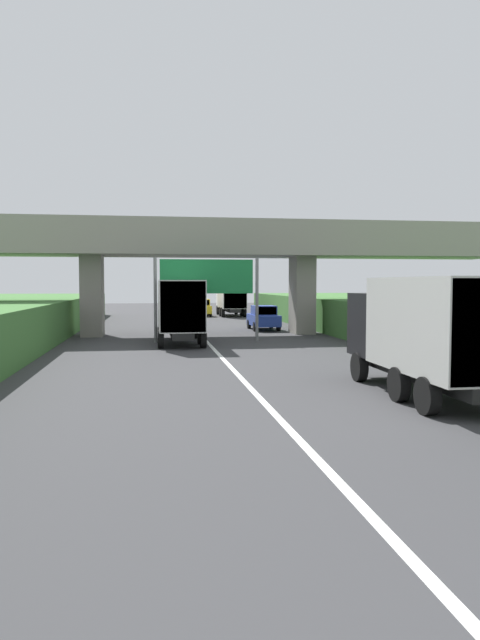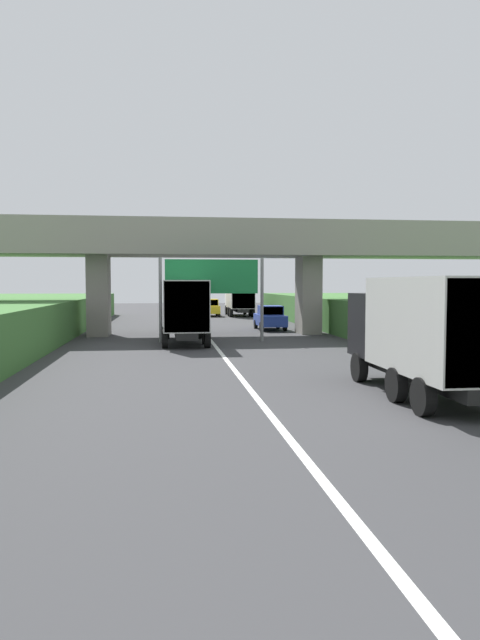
# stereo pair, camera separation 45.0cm
# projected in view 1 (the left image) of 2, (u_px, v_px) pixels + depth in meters

# --- Properties ---
(lane_centre_stripe) EXTENTS (0.20, 101.28, 0.01)m
(lane_centre_stripe) POSITION_uv_depth(u_px,v_px,m) (212.00, 347.00, 29.80)
(lane_centre_stripe) COLOR white
(lane_centre_stripe) RESTS_ON ground
(overpass_bridge) EXTENTS (40.00, 4.80, 7.22)m
(overpass_bridge) POSITION_uv_depth(u_px,v_px,m) (200.00, 251.00, 37.03)
(overpass_bridge) COLOR gray
(overpass_bridge) RESTS_ON ground
(overhead_highway_sign) EXTENTS (5.88, 0.18, 4.72)m
(overhead_highway_sign) POSITION_uv_depth(u_px,v_px,m) (207.00, 281.00, 32.48)
(overhead_highway_sign) COLOR slate
(overhead_highway_sign) RESTS_ON ground
(truck_silver) EXTENTS (2.44, 7.30, 3.44)m
(truck_silver) POSITION_uv_depth(u_px,v_px,m) (180.00, 308.00, 31.62)
(truck_silver) COLOR black
(truck_silver) RESTS_ON ground
(truck_black) EXTENTS (2.44, 7.30, 3.44)m
(truck_black) POSITION_uv_depth(u_px,v_px,m) (426.00, 330.00, 16.74)
(truck_black) COLOR black
(truck_black) RESTS_ON ground
(truck_white) EXTENTS (2.44, 7.30, 3.44)m
(truck_white) POSITION_uv_depth(u_px,v_px,m) (231.00, 297.00, 59.05)
(truck_white) COLOR black
(truck_white) RESTS_ON ground
(car_blue) EXTENTS (1.86, 4.10, 1.72)m
(car_blue) POSITION_uv_depth(u_px,v_px,m) (263.00, 318.00, 41.20)
(car_blue) COLOR #233D9E
(car_blue) RESTS_ON ground
(car_yellow) EXTENTS (1.86, 4.10, 1.72)m
(car_yellow) POSITION_uv_depth(u_px,v_px,m) (201.00, 308.00, 58.53)
(car_yellow) COLOR gold
(car_yellow) RESTS_ON ground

